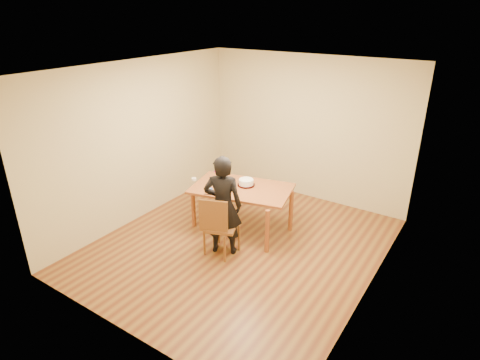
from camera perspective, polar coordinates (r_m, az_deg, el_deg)
The scene contains 16 objects.
room_shell at distance 6.04m, azimuth 1.74°, elevation 3.14°, with size 4.00×4.50×2.70m.
dining_table at distance 6.50m, azimuth 0.24°, elevation -1.23°, with size 1.58×0.94×0.04m, color brown.
dining_chair at distance 5.99m, azimuth -2.65°, elevation -6.57°, with size 0.44×0.44×0.04m, color brown.
cake_plate at distance 6.57m, azimuth 0.88°, elevation -0.69°, with size 0.28×0.28×0.02m, color #AB0B0F.
cake at distance 6.55m, azimuth 0.89°, elevation -0.29°, with size 0.24×0.24×0.08m, color white.
frosting_dome at distance 6.53m, azimuth 0.89°, elevation 0.12°, with size 0.24×0.24×0.03m, color white.
frosting_tub at distance 6.26m, azimuth -2.91°, elevation -1.71°, with size 0.08×0.08×0.07m, color white.
frosting_lid at distance 6.45m, azimuth -4.36°, elevation -1.28°, with size 0.10×0.10×0.01m, color #1B45AF.
frosting_dollop at distance 6.45m, azimuth -4.36°, elevation -1.17°, with size 0.04×0.04×0.02m, color white.
ramekin_green at distance 6.58m, azimuth -3.92°, elevation -0.62°, with size 0.08×0.08×0.04m, color white.
ramekin_yellow at distance 6.61m, azimuth -4.30°, elevation -0.51°, with size 0.08×0.08×0.04m, color white.
ramekin_multi at distance 6.81m, azimuth -6.57°, elevation 0.13°, with size 0.08×0.08×0.04m, color white.
candy_box_pink at distance 7.11m, azimuth -3.17°, elevation 1.20°, with size 0.13×0.07×0.02m, color #E6367F.
candy_box_green at distance 7.11m, azimuth -3.19°, elevation 1.36°, with size 0.12×0.06×0.02m, color #3F951B.
spatula at distance 6.26m, azimuth -4.45°, elevation -2.07°, with size 0.16×0.02×0.01m, color black.
person at distance 5.87m, azimuth -2.45°, elevation -3.66°, with size 0.56×0.37×1.55m, color black.
Camera 1 is at (2.98, -4.48, 3.43)m, focal length 30.00 mm.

